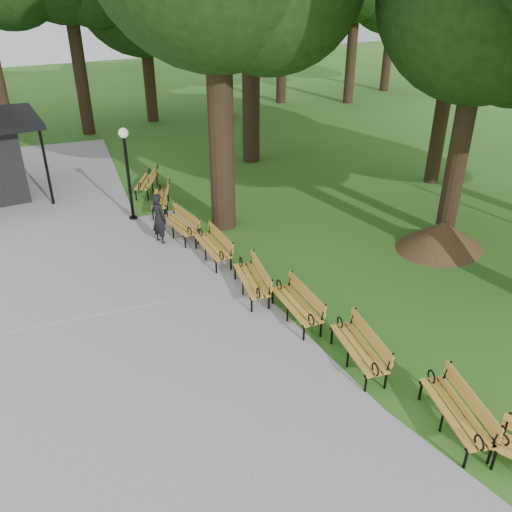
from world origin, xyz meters
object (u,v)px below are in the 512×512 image
dirt_mound (441,235)px  bench_8 (160,199)px  bench_3 (358,348)px  bench_5 (251,280)px  bench_7 (179,225)px  lamp_post (126,155)px  bench_6 (212,246)px  bench_2 (455,411)px  person (159,219)px  bench_4 (296,305)px  bench_9 (146,182)px

dirt_mound → bench_8: 9.41m
bench_3 → bench_5: (-0.54, 3.56, 0.00)m
bench_7 → bench_8: same height
lamp_post → bench_8: bearing=14.1°
lamp_post → dirt_mound: (7.35, -6.76, -1.82)m
lamp_post → dirt_mound: bearing=-42.6°
bench_6 → dirt_mound: bearing=70.7°
lamp_post → bench_3: size_ratio=1.65×
lamp_post → bench_2: bearing=-80.8°
person → bench_3: 7.76m
bench_6 → bench_7: bearing=-168.1°
person → bench_8: person is taller
bench_6 → bench_8: (0.05, 4.25, 0.00)m
person → bench_7: size_ratio=0.85×
bench_6 → bench_5: bearing=5.1°
person → bench_3: bearing=172.7°
bench_7 → bench_8: size_ratio=1.00×
person → bench_3: (1.45, -7.61, -0.37)m
bench_3 → bench_4: 2.03m
dirt_mound → bench_4: (-5.92, -0.95, 0.00)m
bench_3 → bench_6: (-0.56, 5.77, 0.00)m
bench_3 → dirt_mound: bearing=131.3°
lamp_post → person: bearing=-85.4°
lamp_post → bench_2: (1.94, -12.02, -1.82)m
bench_8 → person: bearing=3.1°
dirt_mound → bench_2: same height
person → lamp_post: 2.58m
person → bench_4: person is taller
bench_4 → bench_5: bearing=-160.6°
bench_4 → bench_5: same height
bench_4 → lamp_post: bearing=-162.9°
bench_6 → bench_3: bearing=10.2°
bench_2 → bench_4: bearing=-153.8°
bench_6 → bench_8: 4.25m
person → dirt_mound: (7.18, -4.63, -0.37)m
lamp_post → bench_9: lamp_post is taller
dirt_mound → bench_6: (-6.29, 2.79, 0.00)m
bench_7 → bench_6: bearing=3.6°
bench_7 → bench_5: bearing=-0.1°
bench_7 → bench_9: bearing=170.0°
bench_2 → bench_5: 5.90m
bench_4 → bench_6: 3.76m
bench_3 → lamp_post: bearing=-156.7°
bench_5 → bench_8: (0.03, 6.46, 0.00)m
lamp_post → bench_6: size_ratio=1.65×
lamp_post → dirt_mound: lamp_post is taller
bench_2 → bench_7: bearing=-154.1°
person → bench_5: person is taller
dirt_mound → bench_4: 6.00m
bench_4 → bench_7: (-0.61, 5.63, 0.00)m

